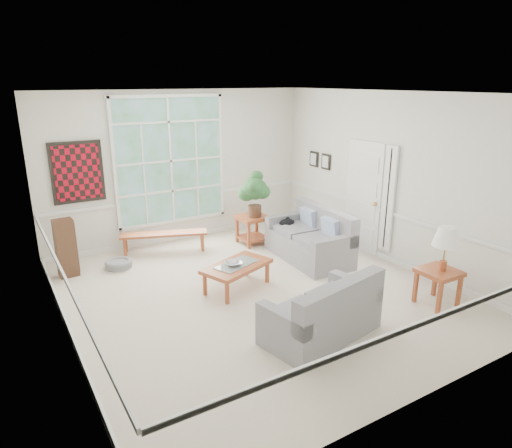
{
  "coord_description": "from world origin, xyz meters",
  "views": [
    {
      "loc": [
        -3.34,
        -5.53,
        3.18
      ],
      "look_at": [
        0.1,
        0.2,
        1.05
      ],
      "focal_mm": 32.0,
      "sensor_mm": 36.0,
      "label": 1
    }
  ],
  "objects_px": {
    "end_table": "(253,230)",
    "side_table": "(437,287)",
    "loveseat_right": "(309,235)",
    "loveseat_front": "(321,306)",
    "coffee_table": "(237,277)"
  },
  "relations": [
    {
      "from": "end_table",
      "to": "side_table",
      "type": "distance_m",
      "value": 3.78
    },
    {
      "from": "loveseat_right",
      "to": "end_table",
      "type": "bearing_deg",
      "value": 113.67
    },
    {
      "from": "loveseat_right",
      "to": "loveseat_front",
      "type": "distance_m",
      "value": 2.66
    },
    {
      "from": "loveseat_front",
      "to": "coffee_table",
      "type": "relative_size",
      "value": 1.4
    },
    {
      "from": "coffee_table",
      "to": "side_table",
      "type": "distance_m",
      "value": 3.01
    },
    {
      "from": "loveseat_right",
      "to": "coffee_table",
      "type": "relative_size",
      "value": 1.56
    },
    {
      "from": "end_table",
      "to": "side_table",
      "type": "height_order",
      "value": "end_table"
    },
    {
      "from": "loveseat_right",
      "to": "coffee_table",
      "type": "distance_m",
      "value": 1.81
    },
    {
      "from": "loveseat_right",
      "to": "coffee_table",
      "type": "xyz_separation_m",
      "value": [
        -1.74,
        -0.43,
        -0.26
      ]
    },
    {
      "from": "loveseat_right",
      "to": "side_table",
      "type": "relative_size",
      "value": 3.19
    },
    {
      "from": "coffee_table",
      "to": "end_table",
      "type": "xyz_separation_m",
      "value": [
        1.28,
        1.68,
        0.08
      ]
    },
    {
      "from": "coffee_table",
      "to": "side_table",
      "type": "xyz_separation_m",
      "value": [
        2.27,
        -1.97,
        0.06
      ]
    },
    {
      "from": "loveseat_right",
      "to": "coffee_table",
      "type": "height_order",
      "value": "loveseat_right"
    },
    {
      "from": "loveseat_front",
      "to": "coffee_table",
      "type": "distance_m",
      "value": 1.8
    },
    {
      "from": "loveseat_front",
      "to": "end_table",
      "type": "bearing_deg",
      "value": 62.59
    }
  ]
}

